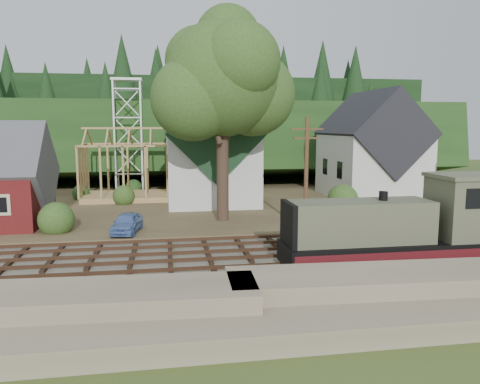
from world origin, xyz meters
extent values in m
plane|color=#384C1E|center=(0.00, 0.00, 0.00)|extent=(140.00, 140.00, 0.00)
cube|color=#7F7259|center=(0.00, -8.50, 0.00)|extent=(64.00, 5.00, 1.60)
cube|color=#726B5B|center=(0.00, 0.00, 0.08)|extent=(64.00, 11.00, 0.16)
cube|color=brown|center=(0.00, 18.00, 0.15)|extent=(64.00, 26.00, 0.30)
cube|color=#1E3F19|center=(0.00, 42.00, 0.00)|extent=(70.00, 28.96, 12.74)
cube|color=black|center=(0.00, 58.00, 0.00)|extent=(80.00, 20.00, 12.00)
cube|color=silver|center=(2.00, 20.00, 3.50)|extent=(8.00, 12.00, 6.40)
cube|color=#17341D|center=(2.00, 20.00, 6.70)|extent=(8.40, 12.96, 8.40)
cube|color=silver|center=(2.00, 14.00, 8.70)|extent=(2.40, 2.40, 4.00)
cone|color=#17341D|center=(2.00, 14.00, 12.00)|extent=(5.37, 5.37, 2.60)
cube|color=silver|center=(18.00, 19.00, 3.50)|extent=(8.00, 10.00, 6.40)
cube|color=black|center=(18.00, 19.00, 6.70)|extent=(8.40, 10.80, 8.40)
cube|color=tan|center=(-6.00, 22.00, 0.55)|extent=(8.00, 6.00, 0.50)
cube|color=tan|center=(-6.00, 22.00, 7.20)|extent=(8.00, 0.18, 0.18)
cube|color=silver|center=(-7.40, 26.60, 6.30)|extent=(0.18, 0.18, 12.00)
cube|color=silver|center=(-4.60, 26.60, 6.30)|extent=(0.18, 0.18, 12.00)
cube|color=silver|center=(-7.40, 29.40, 6.30)|extent=(0.18, 0.18, 12.00)
cube|color=silver|center=(-4.60, 29.40, 6.30)|extent=(0.18, 0.18, 12.00)
cube|color=silver|center=(-6.00, 28.00, 12.30)|extent=(3.20, 3.20, 0.25)
cylinder|color=#38281E|center=(2.00, 10.00, 4.30)|extent=(0.90, 0.90, 8.00)
sphere|color=#344F1D|center=(2.00, 10.00, 10.80)|extent=(8.40, 8.40, 8.40)
sphere|color=#344F1D|center=(4.50, 11.00, 9.80)|extent=(6.40, 6.40, 6.40)
sphere|color=#344F1D|center=(-0.20, 9.20, 9.30)|extent=(6.00, 6.00, 6.00)
cylinder|color=#4C331E|center=(7.00, 5.20, 4.00)|extent=(0.28, 0.28, 8.00)
cube|color=#4C331E|center=(7.00, 5.20, 7.20)|extent=(2.20, 0.12, 0.12)
cube|color=#4C331E|center=(7.00, 5.20, 6.60)|extent=(1.80, 0.12, 0.12)
cube|color=black|center=(9.44, -3.00, 0.33)|extent=(11.94, 2.49, 0.35)
cube|color=black|center=(9.44, -3.00, 1.06)|extent=(11.94, 2.89, 1.09)
cube|color=#55573F|center=(7.25, -3.00, 2.65)|extent=(7.17, 2.29, 2.09)
cube|color=#55573F|center=(13.23, -3.00, 3.20)|extent=(3.58, 2.79, 3.19)
cube|color=#55573F|center=(13.23, -3.00, 4.84)|extent=(3.78, 2.99, 0.20)
cube|color=#511116|center=(9.44, -4.46, 1.06)|extent=(11.94, 0.04, 0.70)
cube|color=#511116|center=(9.44, -1.54, 1.06)|extent=(11.94, 0.04, 0.70)
cylinder|color=black|center=(8.45, -3.00, 3.79)|extent=(0.44, 0.44, 0.70)
imported|color=#5B7FC4|center=(-4.89, 6.88, 0.97)|extent=(2.21, 4.15, 1.34)
imported|color=#AA0D0D|center=(24.30, 18.02, 0.86)|extent=(4.45, 3.38, 1.12)
camera|label=1|loc=(-2.43, -24.65, 7.37)|focal=35.00mm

